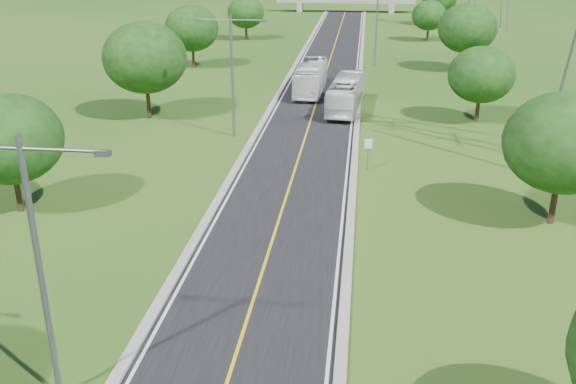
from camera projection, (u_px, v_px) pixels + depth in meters
name	position (u px, v px, depth m)	size (l,w,h in m)	color
ground	(318.00, 97.00, 67.30)	(260.00, 260.00, 0.00)	#1C4914
road	(322.00, 85.00, 72.82)	(8.00, 150.00, 0.06)	black
curb_left	(285.00, 83.00, 73.25)	(0.50, 150.00, 0.22)	gray
curb_right	(360.00, 85.00, 72.32)	(0.50, 150.00, 0.22)	gray
speed_limit_sign	(368.00, 149.00, 45.85)	(0.55, 0.09, 2.40)	slate
overpass	(346.00, 1.00, 140.11)	(30.00, 3.00, 3.20)	gray
streetlight_near_left	(37.00, 252.00, 21.51)	(5.90, 0.25, 10.00)	slate
streetlight_mid_left	(232.00, 66.00, 51.92)	(5.90, 0.25, 10.00)	slate
streetlight_far_right	(377.00, 19.00, 81.01)	(5.90, 0.25, 10.00)	slate
tree_lb	(9.00, 139.00, 37.83)	(6.30, 6.30, 7.33)	black
tree_lc	(145.00, 58.00, 57.64)	(7.56, 7.56, 8.79)	black
tree_ld	(192.00, 28.00, 80.21)	(6.72, 6.72, 7.82)	black
tree_le	(246.00, 12.00, 102.28)	(5.88, 5.88, 6.84)	black
tree_rb	(564.00, 143.00, 36.06)	(6.72, 6.72, 7.82)	black
tree_rc	(481.00, 75.00, 56.67)	(5.88, 5.88, 6.84)	black
tree_rd	(467.00, 28.00, 78.22)	(7.14, 7.14, 8.30)	black
tree_re	(429.00, 15.00, 101.07)	(5.46, 5.46, 6.35)	black
tree_rf	(439.00, 0.00, 118.88)	(6.30, 6.30, 7.33)	black
bus_outbound	(346.00, 94.00, 61.68)	(2.60, 11.11, 3.09)	white
bus_inbound	(311.00, 77.00, 68.66)	(2.64, 11.28, 3.14)	white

